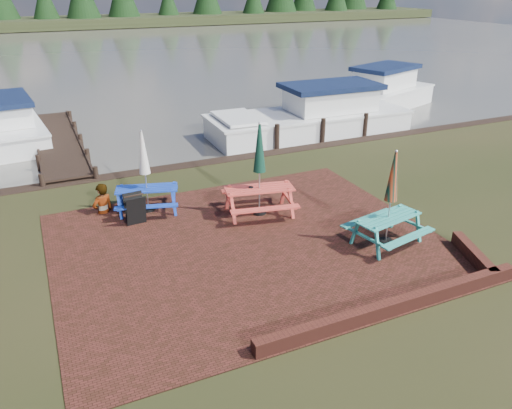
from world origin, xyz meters
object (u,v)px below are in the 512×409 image
Objects in this scene: picnic_table_teal at (389,213)px; jetty at (58,142)px; chalkboard at (135,209)px; person at (100,184)px; boat_jetty at (6,125)px; picnic_table_red at (259,184)px; boat_near at (313,119)px; boat_far at (375,96)px; picnic_table_blue at (146,184)px.

jetty is (-6.53, 11.56, -0.70)m from picnic_table_teal.
chalkboard is 1.31m from person.
boat_jetty is (-3.05, 10.30, -0.01)m from chalkboard.
picnic_table_red is at bearing -63.22° from jetty.
boat_near is 1.09× the size of boat_far.
boat_jetty is at bearing 102.40° from chalkboard.
picnic_table_red reaches higher than chalkboard.
boat_far is at bearing 42.72° from picnic_table_teal.
picnic_table_red is 8.52m from boat_near.
picnic_table_teal reaches higher than chalkboard.
chalkboard is 8.14m from jetty.
picnic_table_blue is 0.27× the size of boat_near.
picnic_table_blue is 0.25× the size of jetty.
chalkboard is at bearing -79.35° from boat_jetty.
boat_jetty is (-1.77, 2.27, 0.30)m from jetty.
picnic_table_blue is at bearing 100.36° from boat_far.
chalkboard is at bearing 101.53° from boat_far.
picnic_table_blue reaches higher than boat_jetty.
chalkboard is at bearing 125.26° from boat_near.
picnic_table_red reaches higher than boat_jetty.
picnic_table_red is at bearing -66.56° from boat_jetty.
chalkboard is 0.48× the size of person.
picnic_table_red is 1.51× the size of person.
person is at bearing 177.44° from picnic_table_blue.
jetty is at bearing -108.31° from person.
chalkboard is at bearing -109.81° from picnic_table_blue.
person is (-0.68, 1.03, 0.42)m from chalkboard.
boat_near is at bearing 61.79° from picnic_table_red.
picnic_table_blue reaches higher than chalkboard.
picnic_table_blue reaches higher than jetty.
picnic_table_blue reaches higher than person.
person is at bearing 118.43° from boat_near.
person is (-9.31, -4.72, 0.36)m from boat_near.
boat_near is (3.37, 9.28, -0.34)m from picnic_table_teal.
chalkboard is 10.74m from boat_jetty.
picnic_table_blue is at bearing -75.82° from boat_jetty.
picnic_table_teal is 3.46m from picnic_table_red.
chalkboard is 0.11× the size of boat_jetty.
picnic_table_teal is 9.88m from boat_near.
picnic_table_teal is 6.35m from picnic_table_blue.
picnic_table_red reaches higher than picnic_table_blue.
boat_far reaches higher than chalkboard.
picnic_table_red is at bearing 141.64° from boat_near.
boat_far is (16.80, -1.97, 0.07)m from boat_jetty.
chalkboard is 0.10× the size of boat_near.
boat_near reaches higher than jetty.
picnic_table_teal is 14.59m from boat_far.
boat_jetty is at bearing 130.98° from picnic_table_red.
picnic_table_teal is 7.49m from person.
boat_far is (5.12, 2.58, 0.00)m from boat_near.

